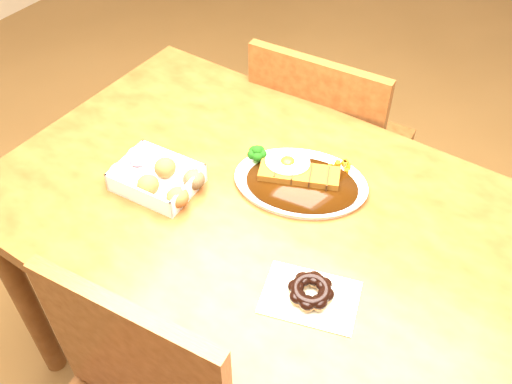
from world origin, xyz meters
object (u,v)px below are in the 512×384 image
Objects in this scene: donut_box at (157,177)px; katsu_curry_plate at (299,178)px; table at (259,234)px; pon_de_ring at (311,292)px; chair_far at (326,150)px.

katsu_curry_plate is at bearing 35.35° from donut_box.
pon_de_ring is at bearing -34.09° from table.
donut_box is at bearing -144.65° from katsu_curry_plate.
katsu_curry_plate is (0.14, -0.43, 0.29)m from chair_far.
table is 0.27m from donut_box.
katsu_curry_plate reaches higher than pon_de_ring.
chair_far is at bearing 108.09° from katsu_curry_plate.
chair_far is 4.14× the size of pon_de_ring.
table is 3.40× the size of katsu_curry_plate.
chair_far reaches higher than pon_de_ring.
katsu_curry_plate is 0.32m from donut_box.
pon_de_ring is at bearing -54.68° from katsu_curry_plate.
katsu_curry_plate is at bearing 71.38° from table.
donut_box is 0.45m from pon_de_ring.
table is at bearing 96.14° from chair_far.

